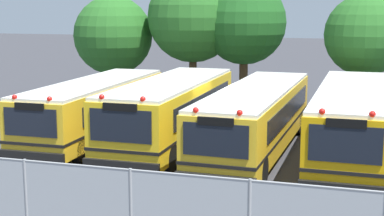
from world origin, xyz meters
TOP-DOWN VIEW (x-y plane):
  - ground_plane at (0.00, 0.00)m, footprint 160.00×160.00m
  - school_bus_0 at (-5.04, 0.19)m, footprint 2.56×10.00m
  - school_bus_1 at (-1.64, -0.01)m, footprint 2.61×9.96m
  - school_bus_2 at (1.73, -0.01)m, footprint 2.74×11.22m
  - school_bus_3 at (5.18, 0.21)m, footprint 2.53×11.15m
  - tree_0 at (-8.45, 9.33)m, footprint 4.50×4.50m
  - tree_1 at (-3.79, 9.41)m, footprint 5.04×4.98m
  - tree_2 at (-0.90, 9.54)m, footprint 4.53×4.53m
  - tree_3 at (5.56, 8.46)m, footprint 4.00×4.00m
  - chainlink_fence at (0.79, -9.83)m, footprint 15.90×0.07m

SIDE VIEW (x-z plane):
  - ground_plane at x=0.00m, z-range 0.00..0.00m
  - chainlink_fence at x=0.79m, z-range 0.04..2.07m
  - school_bus_0 at x=-5.04m, z-range 0.07..2.65m
  - school_bus_2 at x=1.73m, z-range 0.07..2.69m
  - school_bus_3 at x=5.18m, z-range 0.07..2.80m
  - school_bus_1 at x=-1.64m, z-range 0.07..2.84m
  - tree_0 at x=-8.45m, z-range 0.80..6.89m
  - tree_3 at x=5.56m, z-range 1.10..7.21m
  - tree_2 at x=-0.90m, z-range 1.17..8.07m
  - tree_1 at x=-3.79m, z-range 1.24..8.65m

